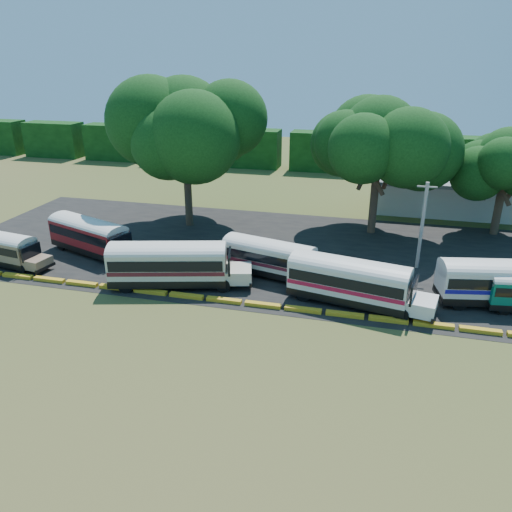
% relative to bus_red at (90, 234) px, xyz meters
% --- Properties ---
extents(ground, '(160.00, 160.00, 0.00)m').
position_rel_bus_red_xyz_m(ground, '(16.35, -7.35, -1.93)').
color(ground, '#35531B').
rests_on(ground, ground).
extents(asphalt_strip, '(64.00, 24.00, 0.02)m').
position_rel_bus_red_xyz_m(asphalt_strip, '(17.35, 4.65, -1.92)').
color(asphalt_strip, black).
rests_on(asphalt_strip, ground).
extents(curb, '(53.70, 0.45, 0.30)m').
position_rel_bus_red_xyz_m(curb, '(16.35, -6.35, -1.78)').
color(curb, yellow).
rests_on(curb, ground).
extents(terminal_building, '(19.00, 9.00, 4.00)m').
position_rel_bus_red_xyz_m(terminal_building, '(34.35, 22.65, 0.10)').
color(terminal_building, beige).
rests_on(terminal_building, ground).
extents(treeline_backdrop, '(130.00, 4.00, 6.00)m').
position_rel_bus_red_xyz_m(treeline_backdrop, '(16.35, 40.65, 1.07)').
color(treeline_backdrop, black).
rests_on(treeline_backdrop, ground).
extents(bus_red, '(10.47, 5.93, 3.37)m').
position_rel_bus_red_xyz_m(bus_red, '(0.00, 0.00, 0.00)').
color(bus_red, black).
rests_on(bus_red, ground).
extents(bus_cream_west, '(11.56, 5.52, 3.69)m').
position_rel_bus_red_xyz_m(bus_cream_west, '(9.99, -4.66, 0.16)').
color(bus_cream_west, black).
rests_on(bus_cream_west, ground).
extents(bus_cream_east, '(9.80, 4.64, 3.13)m').
position_rel_bus_red_xyz_m(bus_cream_east, '(17.22, -0.81, -0.16)').
color(bus_cream_east, black).
rests_on(bus_cream_east, ground).
extents(bus_white_red, '(11.03, 4.70, 3.53)m').
position_rel_bus_red_xyz_m(bus_white_red, '(24.06, -4.28, 0.06)').
color(bus_white_red, black).
rests_on(bus_white_red, ground).
extents(bus_white_blue, '(10.88, 4.53, 3.48)m').
position_rel_bus_red_xyz_m(bus_white_blue, '(34.82, -1.64, 0.04)').
color(bus_white_blue, black).
rests_on(bus_white_blue, ground).
extents(tree_west, '(12.14, 12.14, 15.44)m').
position_rel_bus_red_xyz_m(tree_west, '(5.73, 10.11, 9.03)').
color(tree_west, '#3D2E1E').
rests_on(tree_west, ground).
extents(tree_center, '(10.52, 10.52, 13.75)m').
position_rel_bus_red_xyz_m(tree_center, '(24.99, 12.48, 7.92)').
color(tree_center, '#3D2E1E').
rests_on(tree_center, ground).
extents(tree_east, '(8.05, 8.05, 10.86)m').
position_rel_bus_red_xyz_m(tree_east, '(37.33, 15.05, 5.92)').
color(tree_east, '#3D2E1E').
rests_on(tree_east, ground).
extents(utility_pole, '(1.60, 0.30, 7.61)m').
position_rel_bus_red_xyz_m(utility_pole, '(29.20, 3.95, 1.98)').
color(utility_pole, gray).
rests_on(utility_pole, ground).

